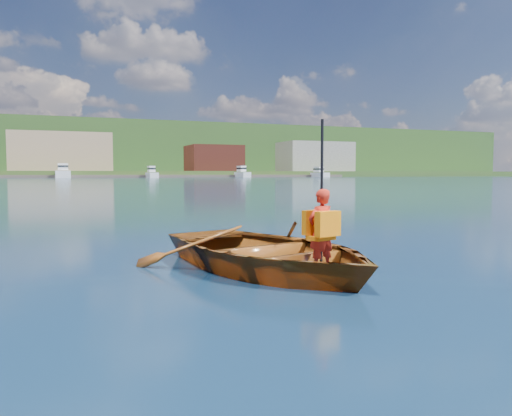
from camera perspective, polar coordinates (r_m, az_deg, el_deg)
ground at (r=6.73m, az=14.22°, el=-7.27°), size 600.00×600.00×0.00m
rowboat at (r=6.73m, az=1.18°, el=-5.03°), size 3.62×4.39×0.79m
child_paddler at (r=6.09m, az=7.44°, el=-2.38°), size 0.42×0.41×1.87m
shoreline at (r=242.21m, az=-20.01°, el=5.89°), size 400.00×140.00×22.00m
dock at (r=153.73m, az=-17.13°, el=3.49°), size 160.03×5.29×0.80m
waterfront_buildings at (r=170.57m, az=-22.25°, el=5.87°), size 202.00×16.00×14.00m
marina_yachts at (r=148.76m, az=-22.30°, el=3.73°), size 139.87×13.64×4.23m
hillside_trees at (r=248.29m, az=-19.26°, el=7.81°), size 297.58×73.24×23.77m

